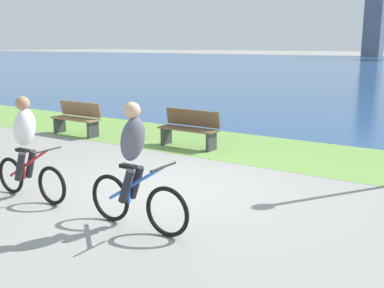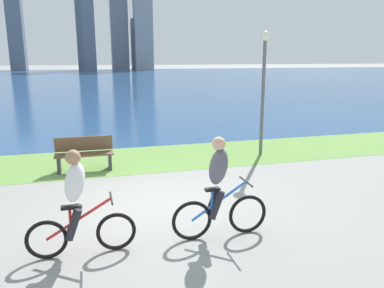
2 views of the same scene
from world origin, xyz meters
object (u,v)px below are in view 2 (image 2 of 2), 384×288
at_px(cyclist_trailing, 77,203).
at_px(bench_near_path, 84,154).
at_px(lamppost_tall, 264,75).
at_px(cyclist_lead, 219,189).

height_order(cyclist_trailing, bench_near_path, cyclist_trailing).
xyz_separation_m(cyclist_trailing, bench_near_path, (0.06, 4.55, -0.38)).
bearing_deg(cyclist_trailing, bench_near_path, 89.20).
bearing_deg(cyclist_trailing, lamppost_tall, 42.22).
relative_size(cyclist_lead, cyclist_trailing, 1.04).
xyz_separation_m(bench_near_path, lamppost_tall, (5.26, 0.28, 1.98)).
height_order(cyclist_lead, lamppost_tall, lamppost_tall).
height_order(cyclist_lead, bench_near_path, cyclist_lead).
bearing_deg(cyclist_trailing, cyclist_lead, 0.00).
xyz_separation_m(cyclist_lead, cyclist_trailing, (-2.23, 0.00, -0.01)).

